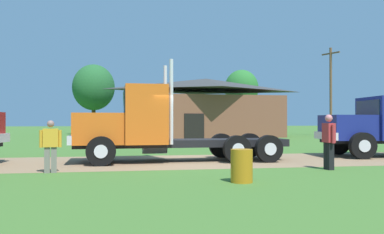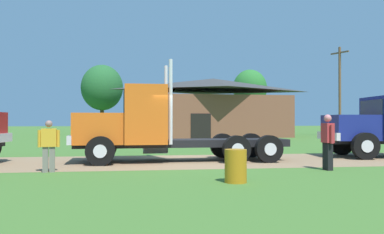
% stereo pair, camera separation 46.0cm
% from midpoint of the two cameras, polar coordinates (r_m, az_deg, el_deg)
% --- Properties ---
extents(ground_plane, '(200.00, 200.00, 0.00)m').
position_cam_midpoint_polar(ground_plane, '(15.53, -0.23, -6.34)').
color(ground_plane, '#416C2A').
extents(dirt_track, '(120.00, 5.31, 0.01)m').
position_cam_midpoint_polar(dirt_track, '(15.53, -0.23, -6.33)').
color(dirt_track, '#8D6F4F').
rests_on(dirt_track, ground_plane).
extents(truck_foreground_white, '(8.36, 2.72, 3.82)m').
position_cam_midpoint_polar(truck_foreground_white, '(15.37, -5.45, -1.54)').
color(truck_foreground_white, black).
rests_on(truck_foreground_white, ground_plane).
extents(visitor_standing_near, '(0.28, 0.60, 1.77)m').
position_cam_midpoint_polar(visitor_standing_near, '(13.50, 19.75, -3.12)').
color(visitor_standing_near, '#B22D33').
rests_on(visitor_standing_near, ground_plane).
extents(visitor_walking_mid, '(0.64, 0.32, 1.59)m').
position_cam_midpoint_polar(visitor_walking_mid, '(12.88, -18.82, -3.71)').
color(visitor_walking_mid, gold).
rests_on(visitor_walking_mid, ground_plane).
extents(steel_barrel, '(0.56, 0.56, 0.85)m').
position_cam_midpoint_polar(steel_barrel, '(10.31, 7.54, -6.95)').
color(steel_barrel, '#B27214').
rests_on(steel_barrel, ground_plane).
extents(shed_building, '(14.67, 8.43, 5.71)m').
position_cam_midpoint_polar(shed_building, '(39.23, 3.41, 1.21)').
color(shed_building, brown).
rests_on(shed_building, ground_plane).
extents(utility_pole_near, '(1.00, 2.08, 9.25)m').
position_cam_midpoint_polar(utility_pole_near, '(44.41, 20.64, 3.79)').
color(utility_pole_near, brown).
rests_on(utility_pole_near, ground_plane).
extents(tree_mid, '(4.66, 4.66, 7.85)m').
position_cam_midpoint_polar(tree_mid, '(46.06, -12.45, 4.10)').
color(tree_mid, '#513823').
rests_on(tree_mid, ground_plane).
extents(tree_right, '(4.12, 4.12, 7.77)m').
position_cam_midpoint_polar(tree_right, '(49.12, 8.53, 4.05)').
color(tree_right, '#513823').
rests_on(tree_right, ground_plane).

